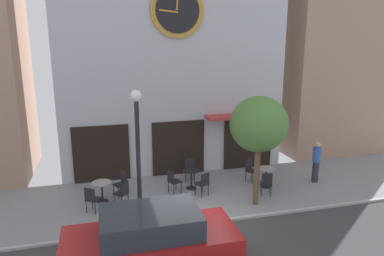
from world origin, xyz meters
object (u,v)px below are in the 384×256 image
object	(u,v)px
street_lamp	(138,154)
cafe_chair_left_end	(123,191)
pedestrian_blue	(316,161)
parked_car_red	(151,240)
cafe_chair_mid_row	(203,182)
cafe_chair_right_end	(173,180)
cafe_chair_curbside	(266,182)
cafe_table_center	(266,174)
cafe_table_rightmost	(102,188)
street_tree	(259,125)
cafe_chair_corner	(122,182)
cafe_chair_outer	(92,198)
cafe_table_leftmost	(191,176)
cafe_chair_by_entrance	(250,168)
cafe_chair_under_awning	(190,168)

from	to	relation	value
street_lamp	cafe_chair_left_end	xyz separation A→B (m)	(-0.49, 0.81, -1.56)
pedestrian_blue	parked_car_red	size ratio (longest dim) A/B	0.39
cafe_chair_mid_row	cafe_chair_right_end	world-z (taller)	same
cafe_chair_left_end	cafe_chair_curbside	distance (m)	5.17
cafe_table_center	cafe_chair_mid_row	size ratio (longest dim) A/B	0.86
cafe_table_rightmost	cafe_chair_right_end	bearing A→B (deg)	1.14
pedestrian_blue	parked_car_red	bearing A→B (deg)	-151.60
cafe_chair_right_end	pedestrian_blue	world-z (taller)	pedestrian_blue
street_tree	cafe_chair_corner	bearing A→B (deg)	156.91
cafe_chair_corner	cafe_chair_mid_row	xyz separation A→B (m)	(2.88, -0.79, 0.00)
cafe_chair_outer	cafe_chair_mid_row	distance (m)	3.94
cafe_table_center	parked_car_red	bearing A→B (deg)	-142.25
cafe_table_center	cafe_chair_outer	world-z (taller)	cafe_chair_outer
cafe_table_leftmost	cafe_chair_right_end	bearing A→B (deg)	-161.96
cafe_table_center	cafe_chair_left_end	bearing A→B (deg)	-177.54
cafe_chair_outer	cafe_chair_curbside	bearing A→B (deg)	-2.22
street_lamp	street_tree	bearing A→B (deg)	-3.38
cafe_chair_by_entrance	cafe_chair_curbside	bearing A→B (deg)	-90.48
cafe_table_center	cafe_chair_by_entrance	distance (m)	0.81
cafe_table_rightmost	parked_car_red	distance (m)	4.37
street_lamp	cafe_table_leftmost	world-z (taller)	street_lamp
street_lamp	cafe_chair_left_end	bearing A→B (deg)	121.45
cafe_table_center	cafe_chair_curbside	xyz separation A→B (m)	(-0.36, -0.73, 0.00)
street_tree	cafe_chair_by_entrance	bearing A→B (deg)	71.24
cafe_chair_right_end	street_lamp	bearing A→B (deg)	-135.20
street_tree	parked_car_red	xyz separation A→B (m)	(-4.05, -2.65, -2.08)
street_lamp	cafe_chair_corner	distance (m)	2.33
cafe_table_rightmost	cafe_chair_under_awning	xyz separation A→B (m)	(3.50, 1.15, 0.02)
street_lamp	cafe_chair_curbside	distance (m)	4.92
cafe_chair_by_entrance	cafe_chair_mid_row	world-z (taller)	same
parked_car_red	cafe_table_center	bearing A→B (deg)	37.75
cafe_table_leftmost	street_tree	bearing A→B (deg)	-45.65
cafe_table_leftmost	cafe_chair_right_end	xyz separation A→B (m)	(-0.77, -0.25, 0.01)
cafe_chair_right_end	pedestrian_blue	size ratio (longest dim) A/B	0.54
street_tree	cafe_chair_curbside	distance (m)	2.47
cafe_table_rightmost	cafe_chair_under_awning	bearing A→B (deg)	18.17
cafe_table_leftmost	cafe_chair_mid_row	world-z (taller)	cafe_chair_mid_row
cafe_chair_left_end	cafe_chair_mid_row	size ratio (longest dim) A/B	1.00
cafe_chair_under_awning	cafe_chair_by_entrance	bearing A→B (deg)	-16.72
cafe_chair_outer	parked_car_red	distance (m)	3.74
street_tree	cafe_table_rightmost	xyz separation A→B (m)	(-5.16, 1.56, -2.33)
cafe_table_rightmost	cafe_table_leftmost	size ratio (longest dim) A/B	0.96
street_lamp	cafe_chair_right_end	size ratio (longest dim) A/B	4.57
cafe_chair_under_awning	parked_car_red	size ratio (longest dim) A/B	0.21
cafe_table_leftmost	cafe_chair_corner	distance (m)	2.62
parked_car_red	cafe_chair_curbside	bearing A→B (deg)	34.15
cafe_chair_by_entrance	cafe_chair_curbside	size ratio (longest dim) A/B	1.00
cafe_table_leftmost	cafe_table_center	world-z (taller)	cafe_table_center
cafe_chair_left_end	cafe_chair_outer	world-z (taller)	same
cafe_chair_by_entrance	cafe_chair_under_awning	xyz separation A→B (m)	(-2.35, 0.70, 0.00)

